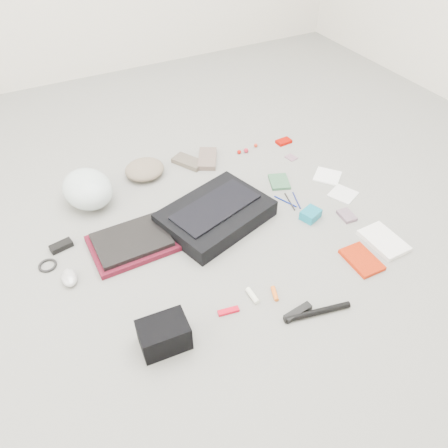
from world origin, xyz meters
name	(u,v)px	position (x,y,z in m)	size (l,w,h in m)	color
ground_plane	(224,232)	(0.00, 0.00, 0.00)	(4.00, 4.00, 0.00)	gray
messenger_bag	(216,215)	(0.00, 0.09, 0.04)	(0.49, 0.35, 0.08)	black
bag_flap	(216,207)	(0.00, 0.09, 0.09)	(0.42, 0.19, 0.01)	black
laptop_sleeve	(132,244)	(-0.41, 0.11, 0.01)	(0.37, 0.28, 0.03)	#5A0E1E
laptop	(132,240)	(-0.41, 0.11, 0.04)	(0.32, 0.24, 0.02)	black
bike_helmet	(88,189)	(-0.50, 0.50, 0.09)	(0.23, 0.29, 0.17)	white
beanie	(145,169)	(-0.17, 0.60, 0.04)	(0.21, 0.20, 0.08)	#81705C
mitten_left	(188,162)	(0.08, 0.59, 0.01)	(0.09, 0.18, 0.03)	brown
mitten_right	(207,159)	(0.19, 0.57, 0.01)	(0.10, 0.20, 0.03)	#766156
power_brick	(61,246)	(-0.70, 0.24, 0.01)	(0.10, 0.05, 0.03)	black
cable_coil	(48,265)	(-0.78, 0.16, 0.01)	(0.08, 0.08, 0.01)	black
mouse	(69,277)	(-0.71, 0.03, 0.02)	(0.06, 0.10, 0.04)	#BCBCBD
camera_bag	(164,335)	(-0.47, -0.43, 0.06)	(0.18, 0.12, 0.12)	black
multitool	(228,311)	(-0.20, -0.42, 0.01)	(0.09, 0.02, 0.01)	red
toiletry_tube_white	(252,296)	(-0.08, -0.40, 0.01)	(0.02, 0.02, 0.08)	white
toiletry_tube_orange	(275,294)	(0.01, -0.43, 0.01)	(0.02, 0.02, 0.07)	orange
u_lock	(298,312)	(0.04, -0.55, 0.01)	(0.12, 0.03, 0.02)	black
bike_pump	(317,312)	(0.11, -0.58, 0.01)	(0.03, 0.03, 0.27)	black
book_red	(362,260)	(0.45, -0.45, 0.01)	(0.12, 0.18, 0.02)	red
book_white	(384,241)	(0.61, -0.40, 0.01)	(0.14, 0.21, 0.02)	white
notepad	(279,182)	(0.44, 0.20, 0.01)	(0.10, 0.13, 0.02)	#326141
pen_blue	(285,201)	(0.38, 0.05, 0.00)	(0.01, 0.01, 0.13)	navy
pen_black	(290,202)	(0.40, 0.04, 0.00)	(0.01, 0.01, 0.14)	black
pen_navy	(296,200)	(0.43, 0.03, 0.00)	(0.01, 0.01, 0.13)	navy
accordion_wallet	(311,214)	(0.42, -0.11, 0.02)	(0.09, 0.07, 0.05)	teal
card_deck	(347,216)	(0.58, -0.18, 0.01)	(0.06, 0.09, 0.02)	slate
napkin_top	(327,176)	(0.70, 0.13, 0.00)	(0.13, 0.13, 0.01)	white
napkin_bottom	(343,194)	(0.68, -0.04, 0.00)	(0.12, 0.12, 0.01)	white
lollipop_a	(239,152)	(0.38, 0.55, 0.01)	(0.02, 0.02, 0.02)	#BF0C04
lollipop_b	(246,150)	(0.43, 0.54, 0.01)	(0.03, 0.03, 0.03)	#AA182A
lollipop_c	(256,145)	(0.51, 0.56, 0.01)	(0.02, 0.02, 0.02)	red
altoids_tin	(284,142)	(0.68, 0.52, 0.01)	(0.09, 0.06, 0.02)	#AD0700
stamp_sheet	(291,158)	(0.63, 0.37, 0.00)	(0.05, 0.06, 0.00)	gray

